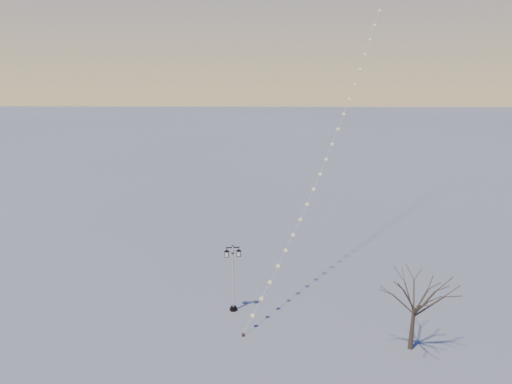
{
  "coord_description": "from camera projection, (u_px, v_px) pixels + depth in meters",
  "views": [
    {
      "loc": [
        0.09,
        -23.38,
        15.1
      ],
      "look_at": [
        -0.45,
        5.23,
        7.33
      ],
      "focal_mm": 33.31,
      "sensor_mm": 36.0,
      "label": 1
    }
  ],
  "objects": [
    {
      "name": "ground",
      "position": [
        262.0,
        343.0,
        26.51
      ],
      "size": [
        300.0,
        300.0,
        0.0
      ],
      "primitive_type": "plane",
      "color": "slate",
      "rests_on": "ground"
    },
    {
      "name": "street_lamp",
      "position": [
        233.0,
        275.0,
        29.41
      ],
      "size": [
        1.11,
        0.5,
        4.42
      ],
      "rotation": [
        0.0,
        0.0,
        0.15
      ],
      "color": "black",
      "rests_on": "ground"
    },
    {
      "name": "bare_tree",
      "position": [
        415.0,
        297.0,
        25.2
      ],
      "size": [
        2.72,
        2.72,
        4.51
      ],
      "rotation": [
        0.0,
        0.0,
        0.12
      ],
      "color": "#3E3122",
      "rests_on": "ground"
    },
    {
      "name": "kite_train",
      "position": [
        348.0,
        68.0,
        35.48
      ],
      "size": [
        15.41,
        26.08,
        29.83
      ],
      "rotation": [
        0.0,
        0.0,
        0.16
      ],
      "color": "#33271C",
      "rests_on": "ground"
    }
  ]
}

